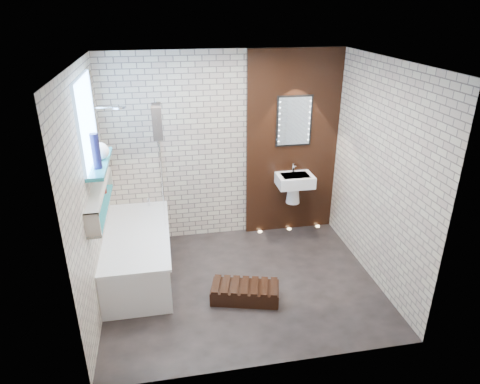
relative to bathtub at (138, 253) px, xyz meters
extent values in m
plane|color=black|center=(1.22, -0.45, -0.29)|extent=(3.20, 3.20, 0.00)
cube|color=#B09B8C|center=(1.22, 0.85, 1.01)|extent=(3.20, 0.04, 2.60)
cube|color=#B09B8C|center=(1.22, -1.75, 1.01)|extent=(3.20, 0.04, 2.60)
cube|color=#B09B8C|center=(-0.38, -0.45, 1.01)|extent=(0.04, 2.60, 2.60)
cube|color=#B09B8C|center=(2.82, -0.45, 1.01)|extent=(0.04, 2.60, 2.60)
plane|color=white|center=(1.22, -0.45, 2.31)|extent=(3.20, 3.20, 0.00)
cube|color=black|center=(2.17, 0.82, 1.01)|extent=(1.30, 0.06, 2.60)
cube|color=#7FADE0|center=(-0.36, -0.10, 1.71)|extent=(0.03, 1.00, 0.90)
cube|color=teal|center=(-0.29, -0.10, 1.24)|extent=(0.18, 1.00, 0.04)
cube|color=teal|center=(-0.31, -0.30, 0.79)|extent=(0.14, 1.30, 0.03)
cube|color=#B2A899|center=(-0.31, -0.30, 1.02)|extent=(0.14, 1.30, 0.03)
cube|color=#B2A899|center=(-0.31, -0.94, 0.91)|extent=(0.14, 0.03, 0.26)
cube|color=#B2A899|center=(-0.31, 0.33, 0.91)|extent=(0.14, 0.03, 0.26)
cube|color=white|center=(0.00, 0.00, -0.02)|extent=(0.75, 1.70, 0.55)
cube|color=white|center=(0.00, 0.00, 0.27)|extent=(0.79, 1.74, 0.03)
cylinder|color=silver|center=(0.15, 0.73, 0.35)|extent=(0.04, 0.04, 0.12)
cube|color=white|center=(0.35, 0.44, 0.99)|extent=(0.01, 0.78, 1.40)
cube|color=black|center=(0.35, 0.33, 1.56)|extent=(0.11, 0.29, 0.39)
cylinder|color=silver|center=(-0.08, 0.50, 1.71)|extent=(0.18, 0.18, 0.02)
cube|color=white|center=(2.17, 0.61, 0.56)|extent=(0.50, 0.36, 0.16)
cone|color=white|center=(2.17, 0.66, 0.34)|extent=(0.20, 0.20, 0.28)
cylinder|color=silver|center=(2.17, 0.71, 0.71)|extent=(0.03, 0.03, 0.14)
cube|color=black|center=(2.17, 0.78, 1.36)|extent=(0.50, 0.02, 0.70)
cube|color=silver|center=(2.17, 0.77, 1.36)|extent=(0.45, 0.01, 0.65)
cube|color=black|center=(1.20, -0.75, -0.21)|extent=(0.83, 0.53, 0.17)
cylinder|color=maroon|center=(-0.31, -0.72, 0.87)|extent=(0.05, 0.05, 0.12)
cylinder|color=#A74F19|center=(-0.31, -0.69, 0.86)|extent=(0.05, 0.05, 0.09)
cylinder|color=maroon|center=(-0.31, 0.07, 0.87)|extent=(0.05, 0.05, 0.13)
sphere|color=white|center=(-0.28, -0.04, 1.35)|extent=(0.19, 0.19, 0.19)
cylinder|color=#16163D|center=(-0.28, -0.32, 1.44)|extent=(0.09, 0.09, 0.37)
cylinder|color=#FFD899|center=(1.72, 0.75, -0.29)|extent=(0.06, 0.06, 0.01)
cylinder|color=#FFD899|center=(2.17, 0.75, -0.29)|extent=(0.06, 0.06, 0.01)
cylinder|color=#FFD899|center=(2.62, 0.75, -0.29)|extent=(0.06, 0.06, 0.01)
camera|label=1|loc=(0.41, -4.67, 2.84)|focal=32.05mm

